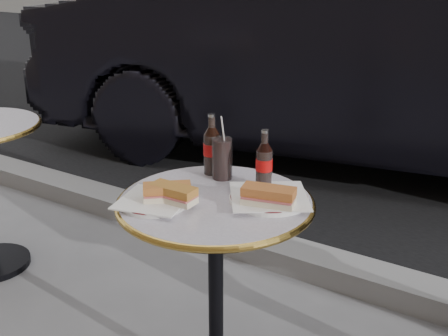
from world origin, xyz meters
The scene contains 11 objects.
curb centered at (0.00, 0.90, 0.05)m, with size 40.00×0.20×0.12m, color gray.
bistro_table centered at (0.00, 0.00, 0.37)m, with size 0.62×0.62×0.73m, color #BAB2C4, non-canonical shape.
plate_left centered at (-0.14, -0.13, 0.74)m, with size 0.21×0.21×0.01m, color silver.
plate_right centered at (0.15, 0.08, 0.74)m, with size 0.25×0.25×0.01m, color white.
sandwich_left_a centered at (-0.10, -0.11, 0.77)m, with size 0.14×0.07×0.05m, color #B1662D.
sandwich_left_b centered at (-0.08, -0.11, 0.77)m, with size 0.14×0.07×0.05m, color #AA6C2B.
sandwich_right centered at (0.18, 0.02, 0.77)m, with size 0.16×0.07×0.05m, color #AC5F2B.
cola_bottle_left centered at (-0.13, 0.18, 0.84)m, with size 0.06×0.06×0.21m, color black, non-canonical shape.
cola_bottle_right centered at (0.08, 0.16, 0.83)m, with size 0.06×0.06×0.20m, color black, non-canonical shape.
cola_glass centered at (-0.08, 0.16, 0.80)m, with size 0.07×0.07×0.14m, color black.
parked_car centered at (-0.52, 2.63, 0.77)m, with size 4.67×1.62×1.54m, color black.
Camera 1 is at (0.89, -1.33, 1.44)m, focal length 45.00 mm.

